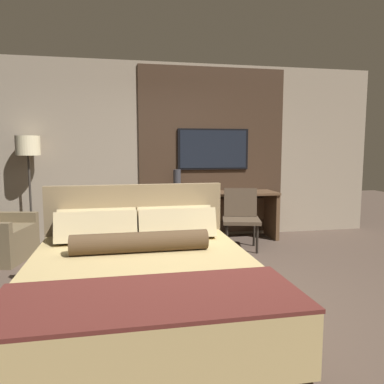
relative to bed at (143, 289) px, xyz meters
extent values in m
plane|color=#4C3D33|center=(0.55, 0.55, -0.35)|extent=(16.00, 16.00, 0.00)
cube|color=gray|center=(0.55, 3.15, 1.05)|extent=(7.20, 0.06, 2.80)
cube|color=#3D2B1E|center=(1.36, 3.11, 1.05)|extent=(2.40, 0.03, 2.70)
cube|color=#33281E|center=(0.00, -0.11, -0.24)|extent=(1.70, 2.03, 0.22)
cube|color=tan|center=(0.00, -0.11, 0.06)|extent=(1.75, 2.10, 0.38)
cube|color=#56231E|center=(0.00, -0.79, 0.26)|extent=(1.77, 0.73, 0.02)
cube|color=#7F6B4C|center=(0.00, 0.98, 0.19)|extent=(1.78, 0.08, 1.09)
cube|color=#C6B284|center=(-0.37, 0.84, 0.39)|extent=(0.73, 0.23, 0.31)
cube|color=#C6B284|center=(0.37, 0.84, 0.39)|extent=(0.73, 0.23, 0.31)
cube|color=#C6B284|center=(-0.37, 0.63, 0.39)|extent=(0.73, 0.25, 0.32)
cube|color=#C6B284|center=(0.37, 0.63, 0.39)|extent=(0.73, 0.25, 0.32)
cylinder|color=#4C3823|center=(0.00, 0.21, 0.33)|extent=(1.14, 0.17, 0.17)
cube|color=brown|center=(1.36, 2.80, 0.40)|extent=(1.90, 0.57, 0.03)
cube|color=brown|center=(0.44, 2.80, 0.01)|extent=(0.06, 0.51, 0.73)
cube|color=brown|center=(2.28, 2.80, 0.01)|extent=(0.06, 0.51, 0.73)
cube|color=brown|center=(1.36, 3.06, 0.09)|extent=(1.78, 0.02, 0.37)
cube|color=black|center=(1.36, 3.07, 1.09)|extent=(1.17, 0.04, 0.66)
cube|color=black|center=(1.36, 3.05, 1.09)|extent=(1.10, 0.01, 0.61)
cube|color=#4C3D2D|center=(1.56, 2.19, 0.07)|extent=(0.63, 0.61, 0.05)
cube|color=#4C3D2D|center=(1.61, 2.40, 0.31)|extent=(0.49, 0.22, 0.42)
cylinder|color=black|center=(1.30, 2.05, -0.15)|extent=(0.04, 0.04, 0.40)
cylinder|color=black|center=(1.71, 1.95, -0.15)|extent=(0.04, 0.04, 0.40)
cylinder|color=black|center=(1.40, 2.44, -0.15)|extent=(0.04, 0.04, 0.40)
cylinder|color=black|center=(1.81, 2.33, -0.15)|extent=(0.04, 0.04, 0.40)
cube|color=brown|center=(-1.69, 2.70, -0.07)|extent=(0.81, 0.27, 0.57)
cylinder|color=#282623|center=(-1.43, 2.89, -0.34)|extent=(0.28, 0.28, 0.03)
cylinder|color=#332D28|center=(-1.43, 2.89, 0.35)|extent=(0.03, 0.03, 1.40)
cylinder|color=beige|center=(-1.43, 2.89, 1.14)|extent=(0.34, 0.34, 0.28)
cylinder|color=#333338|center=(0.73, 2.88, 0.59)|extent=(0.12, 0.12, 0.36)
camera|label=1|loc=(-0.17, -2.86, 1.11)|focal=35.00mm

